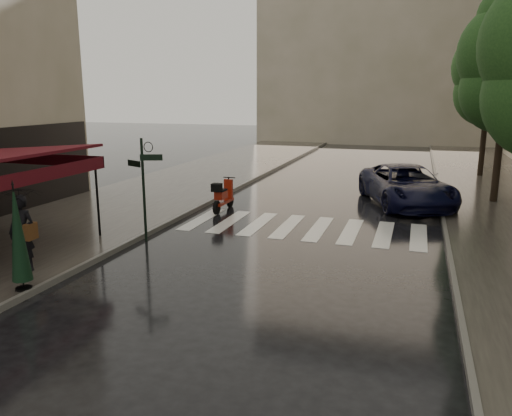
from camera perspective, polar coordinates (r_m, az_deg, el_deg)
The scene contains 13 objects.
ground at distance 12.46m, azimuth -14.57°, elevation -7.90°, with size 120.00×120.00×0.00m, color black.
sidewalk_near at distance 24.72m, azimuth -8.60°, elevation 2.74°, with size 6.00×60.00×0.12m, color #38332D.
curb_near at distance 23.53m, azimuth -1.93°, elevation 2.41°, with size 0.12×60.00×0.16m, color #595651.
curb_far at distance 22.20m, azimuth 20.23°, elevation 0.98°, with size 0.12×60.00×0.16m, color #595651.
crosswalk at distance 16.70m, azimuth 5.40°, elevation -2.22°, with size 7.85×3.20×0.01m.
signpost at distance 15.07m, azimuth -12.73°, elevation 2.99°, with size 1.17×0.29×3.10m.
backdrop_building at distance 48.23m, azimuth 14.55°, elevation 19.18°, with size 22.00×6.00×20.00m, color gray.
tree_mid at distance 22.02m, azimuth 26.88°, elevation 14.79°, with size 3.80×3.80×8.34m.
tree_far at distance 28.98m, azimuth 25.19°, elevation 13.88°, with size 3.80×3.80×8.16m.
pedestrian_with_umbrella at distance 13.14m, azimuth -25.48°, elevation 0.60°, with size 1.18×1.20×2.57m.
scooter at distance 18.94m, azimuth -3.81°, elevation 1.32°, with size 0.49×1.83×1.20m.
parked_car at distance 20.77m, azimuth 16.79°, elevation 2.49°, with size 2.65×5.74×1.59m, color black.
parasol_front at distance 11.91m, azimuth -25.57°, elevation -2.61°, with size 0.43×0.43×2.40m.
Camera 1 is at (6.42, -9.77, 4.32)m, focal length 35.00 mm.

